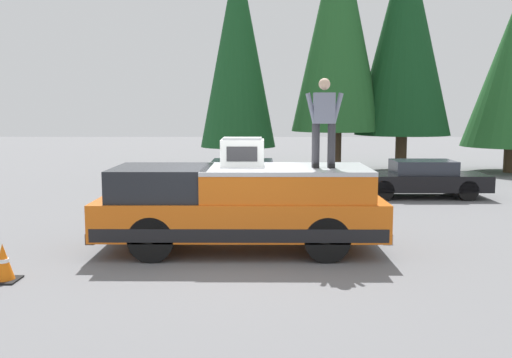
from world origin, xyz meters
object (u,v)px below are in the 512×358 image
object	(u,v)px
compressor_unit	(242,152)
parked_car_black	(420,179)
parked_car_maroon	(240,178)
person_on_truck_bed	(324,120)
pickup_truck	(241,206)
traffic_cone	(3,264)

from	to	relation	value
compressor_unit	parked_car_black	world-z (taller)	compressor_unit
compressor_unit	parked_car_maroon	size ratio (longest dim) A/B	0.20
person_on_truck_bed	parked_car_maroon	size ratio (longest dim) A/B	0.41
pickup_truck	person_on_truck_bed	world-z (taller)	person_on_truck_bed
traffic_cone	compressor_unit	bearing A→B (deg)	-59.49
pickup_truck	traffic_cone	distance (m)	4.34
compressor_unit	person_on_truck_bed	bearing A→B (deg)	-100.84
pickup_truck	compressor_unit	xyz separation A→B (m)	(0.18, -0.03, 1.05)
compressor_unit	parked_car_black	distance (m)	8.63
parked_car_black	traffic_cone	size ratio (longest dim) A/B	6.61
pickup_truck	parked_car_black	world-z (taller)	pickup_truck
pickup_truck	compressor_unit	bearing A→B (deg)	-9.23
pickup_truck	parked_car_maroon	size ratio (longest dim) A/B	1.35
compressor_unit	person_on_truck_bed	world-z (taller)	person_on_truck_bed
compressor_unit	traffic_cone	bearing A→B (deg)	120.51
compressor_unit	person_on_truck_bed	size ratio (longest dim) A/B	0.50
compressor_unit	traffic_cone	distance (m)	4.71
compressor_unit	person_on_truck_bed	distance (m)	1.70
pickup_truck	parked_car_maroon	distance (m)	6.92
traffic_cone	person_on_truck_bed	bearing A→B (deg)	-70.08
pickup_truck	person_on_truck_bed	distance (m)	2.31
parked_car_black	parked_car_maroon	world-z (taller)	same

